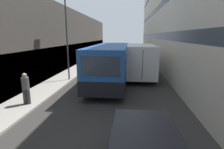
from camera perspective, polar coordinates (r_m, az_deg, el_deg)
The scene contains 8 objects.
ground_plane at distance 15.40m, azimuth 1.41°, elevation -1.63°, with size 150.00×150.00×0.00m, color #33302D.
sidewalk_left at distance 16.46m, azimuth -15.50°, elevation -0.97°, with size 2.10×60.00×0.10m.
building_left_shopfront at distance 16.96m, azimuth -22.98°, elevation 9.46°, with size 2.40×60.00×6.93m.
bus at distance 14.13m, azimuth -0.47°, elevation 3.77°, with size 2.62×9.85×3.04m.
box_truck at distance 16.67m, azimuth 9.05°, elevation 4.96°, with size 2.38×8.01×2.99m.
panel_van at distance 25.90m, azimuth -0.42°, elevation 6.45°, with size 1.95×4.22×1.82m.
pedestrian at distance 10.54m, azimuth -26.35°, elevation -3.83°, with size 0.40×0.38×1.73m.
street_lamp at distance 15.06m, azimuth -14.78°, elevation 16.44°, with size 0.36×0.80×6.93m.
Camera 1 is at (1.16, 0.11, 3.76)m, focal length 28.00 mm.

